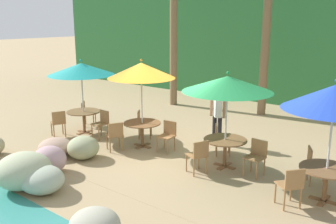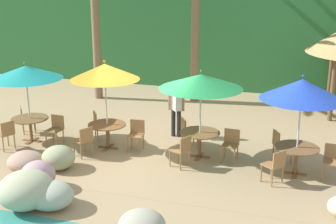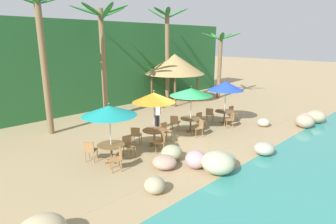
% 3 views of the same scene
% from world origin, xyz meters
% --- Properties ---
extents(ground_plane, '(120.00, 120.00, 0.00)m').
position_xyz_m(ground_plane, '(0.00, 0.00, 0.00)').
color(ground_plane, tan).
extents(terrace_deck, '(18.00, 5.20, 0.01)m').
position_xyz_m(terrace_deck, '(0.00, 0.00, 0.00)').
color(terrace_deck, tan).
rests_on(terrace_deck, ground).
extents(foliage_backdrop, '(28.00, 2.40, 6.00)m').
position_xyz_m(foliage_backdrop, '(0.00, 9.00, 3.00)').
color(foliage_backdrop, '#286633').
rests_on(foliage_backdrop, ground).
extents(rock_seawall, '(16.83, 3.25, 0.82)m').
position_xyz_m(rock_seawall, '(0.77, -3.32, 0.34)').
color(rock_seawall, '#A8B39B').
rests_on(rock_seawall, ground).
extents(umbrella_teal, '(2.14, 2.14, 2.44)m').
position_xyz_m(umbrella_teal, '(-3.63, -0.14, 2.13)').
color(umbrella_teal, silver).
rests_on(umbrella_teal, ground).
extents(dining_table_teal, '(1.10, 1.10, 0.74)m').
position_xyz_m(dining_table_teal, '(-3.63, -0.14, 0.61)').
color(dining_table_teal, brown).
rests_on(dining_table_teal, ground).
extents(chair_teal_seaward, '(0.45, 0.46, 0.87)m').
position_xyz_m(chair_teal_seaward, '(-2.77, -0.12, 0.51)').
color(chair_teal_seaward, '#9E7042').
rests_on(chair_teal_seaward, ground).
extents(chair_teal_inland, '(0.60, 0.59, 0.87)m').
position_xyz_m(chair_teal_inland, '(-4.22, 0.47, 0.51)').
color(chair_teal_inland, '#9E7042').
rests_on(chair_teal_inland, ground).
extents(chair_teal_left, '(0.56, 0.56, 0.87)m').
position_xyz_m(chair_teal_left, '(-3.88, -0.96, 0.51)').
color(chair_teal_left, '#9E7042').
rests_on(chair_teal_left, ground).
extents(umbrella_orange, '(1.95, 1.95, 2.61)m').
position_xyz_m(umbrella_orange, '(-1.17, 0.02, 2.27)').
color(umbrella_orange, silver).
rests_on(umbrella_orange, ground).
extents(dining_table_orange, '(1.10, 1.10, 0.74)m').
position_xyz_m(dining_table_orange, '(-1.17, 0.02, 0.61)').
color(dining_table_orange, brown).
rests_on(dining_table_orange, ground).
extents(chair_orange_seaward, '(0.45, 0.45, 0.87)m').
position_xyz_m(chair_orange_seaward, '(-0.33, 0.17, 0.51)').
color(chair_orange_seaward, '#9E7042').
rests_on(chair_orange_seaward, ground).
extents(chair_orange_inland, '(0.59, 0.59, 0.87)m').
position_xyz_m(chair_orange_inland, '(-1.74, 0.66, 0.51)').
color(chair_orange_inland, '#9E7042').
rests_on(chair_orange_inland, ground).
extents(chair_orange_left, '(0.58, 0.57, 0.87)m').
position_xyz_m(chair_orange_left, '(-1.50, -0.77, 0.51)').
color(chair_orange_left, '#9E7042').
rests_on(chair_orange_left, ground).
extents(umbrella_green, '(2.24, 2.24, 2.47)m').
position_xyz_m(umbrella_green, '(1.54, 0.15, 2.16)').
color(umbrella_green, silver).
rests_on(umbrella_green, ground).
extents(dining_table_green, '(1.10, 1.10, 0.74)m').
position_xyz_m(dining_table_green, '(1.54, 0.15, 0.61)').
color(dining_table_green, brown).
rests_on(dining_table_green, ground).
extents(chair_green_seaward, '(0.45, 0.46, 0.87)m').
position_xyz_m(chair_green_seaward, '(2.39, 0.18, 0.51)').
color(chair_green_seaward, '#9E7042').
rests_on(chair_green_seaward, ground).
extents(chair_green_inland, '(0.59, 0.59, 0.87)m').
position_xyz_m(chair_green_inland, '(1.00, 0.82, 0.51)').
color(chair_green_inland, '#9E7042').
rests_on(chair_green_inland, ground).
extents(chair_green_left, '(0.56, 0.56, 0.87)m').
position_xyz_m(chair_green_left, '(1.27, -0.66, 0.51)').
color(chair_green_left, '#9E7042').
rests_on(chair_green_left, ground).
extents(umbrella_blue, '(2.03, 2.03, 2.58)m').
position_xyz_m(umbrella_blue, '(4.12, -0.22, 2.22)').
color(umbrella_blue, silver).
rests_on(umbrella_blue, ground).
extents(dining_table_blue, '(1.10, 1.10, 0.74)m').
position_xyz_m(dining_table_blue, '(4.12, -0.22, 0.61)').
color(dining_table_blue, brown).
rests_on(dining_table_blue, ground).
extents(chair_blue_inland, '(0.57, 0.57, 0.87)m').
position_xyz_m(chair_blue_inland, '(3.66, 0.50, 0.51)').
color(chair_blue_inland, '#9E7042').
rests_on(chair_blue_inland, ground).
extents(chair_blue_left, '(0.60, 0.59, 0.87)m').
position_xyz_m(chair_blue_left, '(3.66, -0.94, 0.51)').
color(chair_blue_left, '#9E7042').
rests_on(chair_blue_left, ground).
extents(waiter_in_white, '(0.52, 0.39, 1.70)m').
position_xyz_m(waiter_in_white, '(0.44, 1.59, 0.99)').
color(waiter_in_white, '#232328').
rests_on(waiter_in_white, ground).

